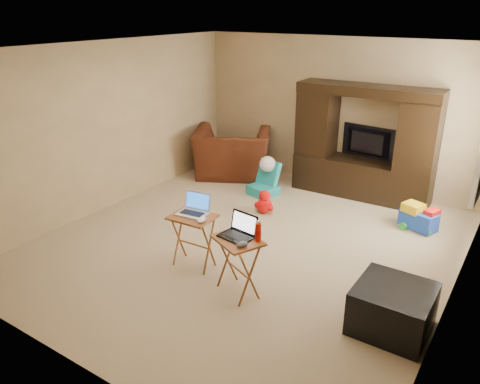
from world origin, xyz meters
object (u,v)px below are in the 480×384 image
Objects in this scene: laptop_left at (192,205)px; water_bottle at (258,232)px; child_rocker at (263,179)px; plush_toy at (264,202)px; ottoman at (393,308)px; entertainment_center at (364,143)px; tray_table_right at (238,266)px; push_toy at (419,217)px; mouse_left at (202,220)px; recliner at (233,153)px; tray_table_left at (194,241)px; laptop_right at (236,227)px; mouse_right at (242,244)px; television at (367,143)px.

laptop_left is 1.69× the size of water_bottle.
child_rocker is 1.64× the size of laptop_left.
plush_toy is 2.97m from ottoman.
tray_table_right is (-0.12, -3.48, -0.58)m from entertainment_center.
push_toy is 3.21m from mouse_left.
mouse_left is at bearing 90.51° from recliner.
entertainment_center is 3.35× the size of tray_table_right.
entertainment_center is 3.39m from laptop_left.
entertainment_center is at bearing 72.30° from tray_table_left.
tray_table_left reaches higher than ottoman.
entertainment_center is at bearing 95.33° from laptop_right.
mouse_right is at bearing -27.72° from laptop_left.
recliner is 2.37× the size of child_rocker.
mouse_right is 0.22m from water_bottle.
child_rocker is 2.47m from tray_table_left.
laptop_right is (-0.16, -3.59, -0.09)m from television.
child_rocker is 4.20× the size of mouse_right.
plush_toy is 0.56× the size of tray_table_left.
recliner is at bearing 167.39° from child_rocker.
plush_toy is 1.82m from tray_table_left.
recliner is 10.02× the size of mouse_left.
entertainment_center is 3.61m from mouse_right.
child_rocker is 2.77× the size of water_bottle.
recliner is 1.79m from plush_toy.
mouse_right is at bearing -22.00° from tray_table_left.
laptop_right is at bearing -165.96° from water_bottle.
water_bottle is (0.97, -0.12, 0.44)m from tray_table_left.
laptop_left is (0.05, -1.78, 0.60)m from plush_toy.
mouse_left is at bearing -59.73° from child_rocker.
laptop_left reaches higher than plush_toy.
laptop_right is at bearing -95.15° from push_toy.
laptop_left is at bearing -171.22° from tray_table_right.
tray_table_right is 0.94m from laptop_left.
television is 4.52× the size of water_bottle.
mouse_right reaches higher than push_toy.
television is 6.88× the size of mouse_left.
mouse_right is (-1.13, -2.83, 0.50)m from push_toy.
plush_toy is 0.72× the size of push_toy.
tray_table_left is at bearing -106.61° from entertainment_center.
push_toy is 2.49× the size of water_bottle.
mouse_left is (-0.54, 0.11, -0.10)m from laptop_right.
laptop_right is (-1.30, -2.69, 0.59)m from push_toy.
mouse_left is 0.99× the size of mouse_right.
laptop_left is 2.56× the size of mouse_right.
ottoman is (2.82, -2.32, -0.05)m from child_rocker.
television reaches higher than tray_table_right.
tray_table_left is at bearing 160.58° from mouse_right.
tray_table_left is 3.23× the size of water_bottle.
water_bottle is (0.78, -0.05, 0.08)m from mouse_left.
water_bottle reaches higher than plush_toy.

